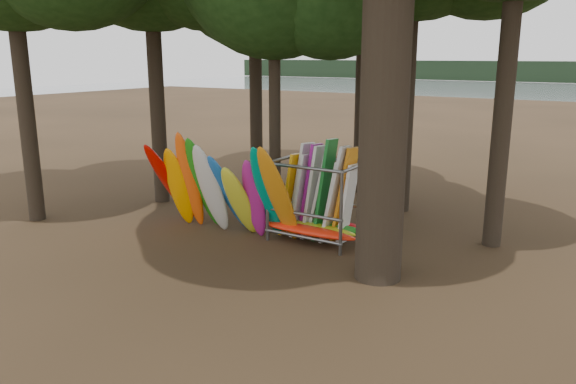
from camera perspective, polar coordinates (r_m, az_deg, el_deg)
The scene contains 4 objects.
ground at distance 15.32m, azimuth -5.34°, elevation -5.88°, with size 120.00×120.00×0.00m, color #47331E.
lake at distance 72.12m, azimuth 25.43°, elevation 8.35°, with size 160.00×160.00×0.00m, color gray.
kayak_row at distance 16.33m, azimuth -7.00°, elevation 0.17°, with size 4.82×2.06×3.13m.
storage_rack at distance 15.77m, azimuth 2.94°, elevation -1.19°, with size 3.08×1.52×2.93m.
Camera 1 is at (8.87, -11.39, 5.12)m, focal length 35.00 mm.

